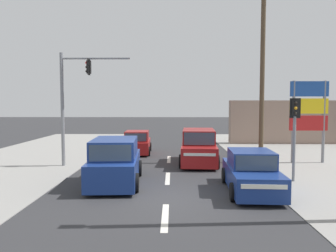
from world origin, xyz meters
TOP-DOWN VIEW (x-y plane):
  - ground_plane at (0.00, 0.00)m, footprint 140.00×140.00m
  - lane_dash_near at (0.00, -2.00)m, footprint 0.20×2.40m
  - lane_dash_mid at (0.00, 3.00)m, footprint 0.20×2.40m
  - lane_dash_far at (0.00, 8.00)m, footprint 0.20×2.40m
  - utility_pole_midground_right at (5.24, 7.14)m, footprint 1.80×0.26m
  - traffic_signal_mast at (-5.08, 5.85)m, footprint 3.69×0.44m
  - pedestal_signal_right_kerb at (5.38, 2.46)m, footprint 0.44×0.30m
  - shopping_plaza_sign at (7.81, 6.94)m, footprint 2.10×0.16m
  - shopfront_wall_far at (11.00, 16.00)m, footprint 12.00×1.00m
  - suv_crossing_left at (1.66, 6.67)m, footprint 2.26×4.63m
  - suv_receding_far at (-2.16, 1.99)m, footprint 2.26×4.63m
  - hatchback_oncoming_mid at (-2.14, 10.27)m, footprint 1.87×3.68m
  - sedan_kerbside_parked at (3.19, 0.88)m, footprint 2.04×4.31m

SIDE VIEW (x-z plane):
  - ground_plane at x=0.00m, z-range 0.00..0.00m
  - lane_dash_near at x=0.00m, z-range 0.00..0.01m
  - lane_dash_mid at x=0.00m, z-range 0.00..0.01m
  - lane_dash_far at x=0.00m, z-range 0.00..0.01m
  - hatchback_oncoming_mid at x=-2.14m, z-range -0.06..1.47m
  - sedan_kerbside_parked at x=3.19m, z-range -0.08..1.48m
  - suv_crossing_left at x=1.66m, z-range -0.06..1.83m
  - suv_receding_far at x=-2.16m, z-range -0.06..1.83m
  - shopfront_wall_far at x=11.00m, z-range 0.00..3.60m
  - pedestal_signal_right_kerb at x=5.38m, z-range 0.64..4.20m
  - shopping_plaza_sign at x=7.81m, z-range 0.68..5.28m
  - traffic_signal_mast at x=-5.08m, z-range 0.83..6.83m
  - utility_pole_midground_right at x=5.24m, z-range 0.25..10.87m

